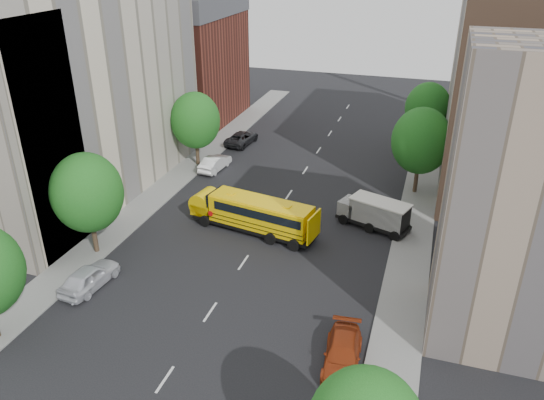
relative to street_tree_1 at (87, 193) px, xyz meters
The scene contains 19 objects.
ground 12.71m from the street_tree_1, 19.98° to the left, with size 120.00×120.00×0.00m, color black.
sidewalk_left 10.26m from the street_tree_1, 93.18° to the left, with size 3.00×80.00×0.12m, color slate.
sidewalk_right 24.72m from the street_tree_1, 21.80° to the left, with size 3.00×80.00×0.12m, color slate.
lane_markings 18.48m from the street_tree_1, 51.84° to the left, with size 0.15×64.00×0.01m, color silver.
building_left_cream 13.21m from the street_tree_1, 124.99° to the left, with size 10.00×26.00×20.00m, color beige.
building_left_redbrick 32.79m from the street_tree_1, 102.34° to the left, with size 10.00×15.00×13.00m, color maroon.
building_right_near 29.22m from the street_tree_1, ahead, with size 10.00×7.00×17.00m, color gray.
building_right_far 37.86m from the street_tree_1, 39.61° to the left, with size 10.00×22.00×18.00m, color #BFAD94.
building_right_sidewall 32.04m from the street_tree_1, 24.15° to the left, with size 10.10×0.30×18.00m, color brown.
street_tree_1 is the anchor object (origin of this frame).
street_tree_2 18.00m from the street_tree_1, 90.00° to the left, with size 4.99×4.99×7.71m.
street_tree_4 28.43m from the street_tree_1, 39.29° to the left, with size 5.25×5.25×8.10m.
street_tree_5 37.20m from the street_tree_1, 53.75° to the left, with size 4.86×4.86×7.51m.
school_bus 12.52m from the street_tree_1, 33.69° to the left, with size 10.68×4.18×2.94m.
safari_truck 22.08m from the street_tree_1, 27.81° to the left, with size 6.24×3.89×2.52m.
parked_car_0 6.13m from the street_tree_1, 60.81° to the right, with size 1.90×4.72×1.61m, color silver.
parked_car_1 18.01m from the street_tree_1, 82.78° to the left, with size 1.58×4.52×1.49m, color white.
parked_car_2 25.75m from the street_tree_1, 85.24° to the left, with size 2.37×5.13×1.43m, color black.
parked_car_3 21.10m from the street_tree_1, 16.71° to the right, with size 1.98×4.87×1.41m, color #953213.
Camera 1 is at (11.90, -32.42, 21.17)m, focal length 35.00 mm.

